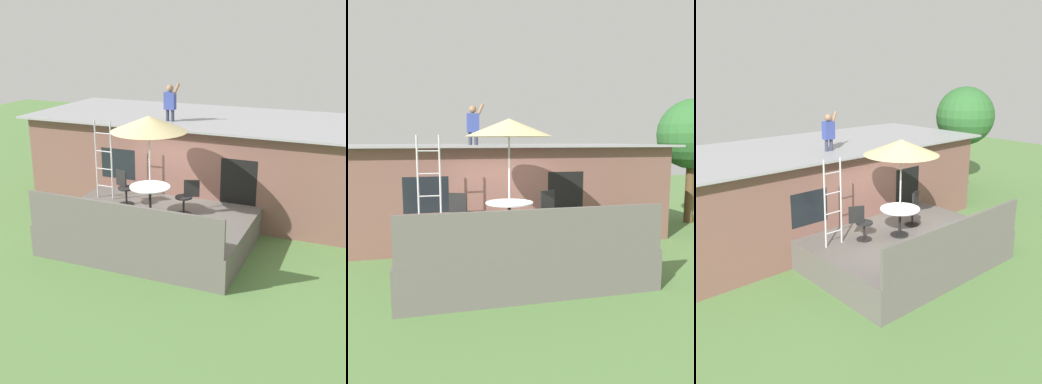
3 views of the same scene
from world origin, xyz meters
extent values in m
plane|color=#567F42|center=(0.00, 0.00, 0.00)|extent=(40.00, 40.00, 0.00)
cube|color=brown|center=(0.00, 3.60, 1.35)|extent=(10.00, 4.00, 2.70)
cube|color=#99999E|center=(0.00, 3.60, 2.73)|extent=(10.50, 4.50, 0.06)
cube|color=black|center=(-1.87, 1.61, 1.55)|extent=(1.10, 0.03, 0.90)
cube|color=black|center=(1.78, 1.61, 1.05)|extent=(1.00, 0.03, 2.00)
cube|color=#605B56|center=(0.00, 0.00, 0.40)|extent=(4.95, 3.61, 0.80)
cube|color=#605B56|center=(0.00, -1.76, 1.25)|extent=(4.85, 0.08, 0.90)
cylinder|color=black|center=(-0.11, 0.04, 0.82)|extent=(0.48, 0.48, 0.03)
cylinder|color=black|center=(-0.11, 0.04, 1.17)|extent=(0.07, 0.07, 0.71)
cylinder|color=silver|center=(-0.11, 0.04, 1.53)|extent=(1.04, 1.04, 0.03)
cylinder|color=silver|center=(-0.11, 0.04, 2.00)|extent=(0.04, 0.04, 2.40)
cone|color=beige|center=(-0.11, 0.04, 3.15)|extent=(1.90, 1.90, 0.38)
cylinder|color=silver|center=(-2.03, 0.67, 1.90)|extent=(0.04, 0.04, 2.20)
cylinder|color=silver|center=(-1.55, 0.67, 1.90)|extent=(0.04, 0.04, 2.20)
cylinder|color=silver|center=(-1.79, 0.67, 1.15)|extent=(0.48, 0.03, 0.03)
cylinder|color=silver|center=(-1.79, 0.67, 1.65)|extent=(0.48, 0.03, 0.03)
cylinder|color=silver|center=(-1.79, 0.67, 2.15)|extent=(0.48, 0.03, 0.03)
cylinder|color=silver|center=(-1.79, 0.67, 2.65)|extent=(0.48, 0.03, 0.03)
cylinder|color=#33384C|center=(-0.65, 2.48, 2.93)|extent=(0.10, 0.10, 0.34)
cylinder|color=#33384C|center=(-0.49, 2.48, 2.93)|extent=(0.10, 0.10, 0.34)
cube|color=#384799|center=(-0.57, 2.48, 3.35)|extent=(0.32, 0.20, 0.50)
sphere|color=#997051|center=(-0.57, 2.48, 3.71)|extent=(0.20, 0.20, 0.20)
cylinder|color=#997051|center=(-0.39, 2.48, 3.65)|extent=(0.26, 0.08, 0.44)
cylinder|color=black|center=(-1.00, 0.43, 0.81)|extent=(0.40, 0.40, 0.02)
cylinder|color=black|center=(-1.00, 0.43, 1.03)|extent=(0.06, 0.06, 0.44)
cylinder|color=black|center=(-1.00, 0.43, 1.26)|extent=(0.44, 0.44, 0.04)
cube|color=black|center=(-1.19, 0.51, 1.50)|extent=(0.38, 0.20, 0.44)
cylinder|color=black|center=(0.70, 0.35, 0.81)|extent=(0.40, 0.40, 0.02)
cylinder|color=black|center=(0.70, 0.35, 1.03)|extent=(0.06, 0.06, 0.44)
cylinder|color=black|center=(0.70, 0.35, 1.26)|extent=(0.44, 0.44, 0.04)
cube|color=black|center=(0.88, 0.42, 1.50)|extent=(0.39, 0.18, 0.44)
camera|label=1|loc=(4.91, -10.55, 5.41)|focal=45.54mm
camera|label=2|loc=(-1.88, -8.02, 2.88)|focal=35.89mm
camera|label=3|loc=(-7.45, -7.15, 5.04)|focal=39.11mm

